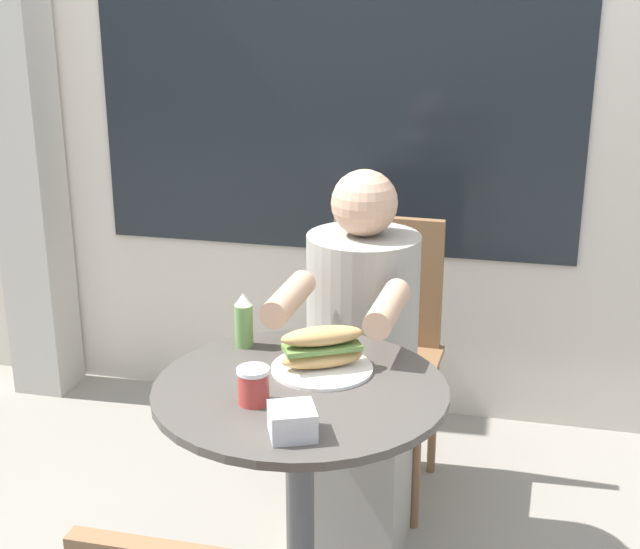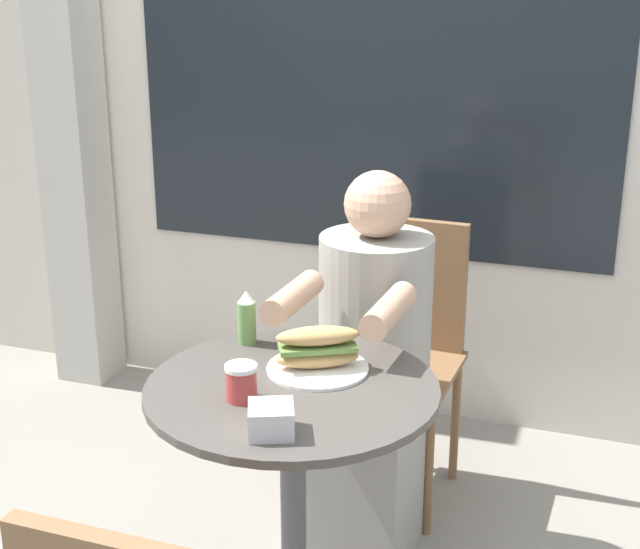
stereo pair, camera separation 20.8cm
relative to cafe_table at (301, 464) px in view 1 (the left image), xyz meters
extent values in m
cube|color=beige|center=(0.00, 1.39, 0.88)|extent=(8.00, 0.08, 2.80)
cube|color=black|center=(-0.22, 1.34, 0.84)|extent=(1.74, 0.01, 1.47)
cube|color=#B2ADA3|center=(-1.38, 1.22, 0.68)|extent=(0.20, 0.20, 2.40)
cylinder|color=#47423D|center=(0.00, 0.00, 0.19)|extent=(0.66, 0.66, 0.02)
cylinder|color=#515156|center=(0.00, 0.00, -0.16)|extent=(0.06, 0.06, 0.68)
cube|color=brown|center=(0.04, 0.76, -0.08)|extent=(0.39, 0.39, 0.02)
cube|color=brown|center=(0.05, 0.93, 0.14)|extent=(0.35, 0.05, 0.42)
cylinder|color=brown|center=(0.20, 0.58, -0.31)|extent=(0.03, 0.03, 0.43)
cylinder|color=brown|center=(-0.13, 0.60, -0.31)|extent=(0.03, 0.03, 0.43)
cylinder|color=brown|center=(0.21, 0.91, -0.31)|extent=(0.03, 0.03, 0.43)
cylinder|color=brown|center=(-0.12, 0.93, -0.31)|extent=(0.03, 0.03, 0.43)
cube|color=gray|center=(0.04, 0.48, -0.30)|extent=(0.31, 0.40, 0.45)
cylinder|color=gray|center=(0.04, 0.54, 0.16)|extent=(0.31, 0.31, 0.47)
sphere|color=tan|center=(0.04, 0.54, 0.49)|extent=(0.18, 0.18, 0.18)
cylinder|color=tan|center=(0.15, 0.25, 0.30)|extent=(0.08, 0.25, 0.07)
cylinder|color=tan|center=(-0.10, 0.26, 0.30)|extent=(0.08, 0.25, 0.07)
cylinder|color=white|center=(0.03, 0.09, 0.20)|extent=(0.24, 0.24, 0.01)
ellipsoid|color=tan|center=(0.03, 0.09, 0.23)|extent=(0.20, 0.15, 0.04)
cube|color=olive|center=(0.03, 0.09, 0.25)|extent=(0.19, 0.14, 0.01)
ellipsoid|color=tan|center=(0.03, 0.09, 0.28)|extent=(0.20, 0.15, 0.04)
cylinder|color=#B73D38|center=(-0.08, -0.10, 0.23)|extent=(0.07, 0.07, 0.07)
cylinder|color=white|center=(-0.08, -0.10, 0.27)|extent=(0.07, 0.07, 0.01)
cube|color=silver|center=(0.04, -0.22, 0.23)|extent=(0.12, 0.12, 0.06)
cylinder|color=#66934C|center=(-0.19, 0.19, 0.25)|extent=(0.05, 0.05, 0.11)
cone|color=white|center=(-0.19, 0.19, 0.32)|extent=(0.04, 0.04, 0.03)
camera|label=1|loc=(0.46, -1.73, 1.06)|focal=50.00mm
camera|label=2|loc=(0.66, -1.67, 1.06)|focal=50.00mm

